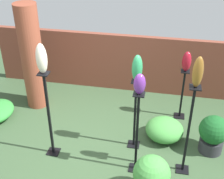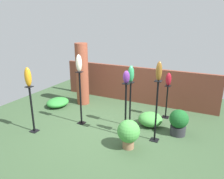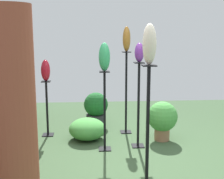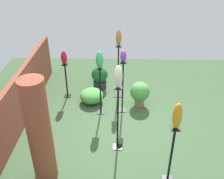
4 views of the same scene
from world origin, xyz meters
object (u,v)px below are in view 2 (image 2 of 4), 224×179
(pedestal_bronze, at_px, (156,114))
(art_vase_ivory, at_px, (79,63))
(pedestal_violet, at_px, (126,112))
(pedestal_amber, at_px, (32,111))
(art_vase_violet, at_px, (126,77))
(potted_plant_walkway_edge, at_px, (129,132))
(art_vase_ruby, at_px, (168,79))
(brick_pillar, at_px, (82,74))
(art_vase_jade, at_px, (131,74))
(pedestal_ruby, at_px, (167,103))
(pedestal_ivory, at_px, (81,100))
(art_vase_bronze, at_px, (159,71))
(pedestal_jade, at_px, (130,106))
(art_vase_amber, at_px, (28,77))
(potted_plant_mid_left, at_px, (179,122))

(pedestal_bronze, xyz_separation_m, art_vase_ivory, (-2.14, -0.01, 1.04))
(pedestal_violet, height_order, pedestal_amber, pedestal_violet)
(pedestal_amber, bearing_deg, art_vase_violet, 20.60)
(pedestal_bronze, relative_size, potted_plant_walkway_edge, 2.22)
(pedestal_amber, relative_size, art_vase_ruby, 3.29)
(brick_pillar, distance_m, art_vase_ruby, 2.92)
(art_vase_violet, height_order, art_vase_jade, art_vase_jade)
(pedestal_ruby, height_order, art_vase_ivory, art_vase_ivory)
(pedestal_ruby, height_order, pedestal_ivory, pedestal_ivory)
(pedestal_bronze, xyz_separation_m, art_vase_violet, (-0.73, -0.12, 0.85))
(pedestal_bronze, xyz_separation_m, potted_plant_walkway_edge, (-0.46, -0.59, -0.31))
(art_vase_bronze, distance_m, art_vase_jade, 0.98)
(pedestal_jade, xyz_separation_m, art_vase_violet, (0.10, -0.56, 0.97))
(pedestal_ivory, xyz_separation_m, art_vase_ruby, (2.08, 1.46, 0.50))
(pedestal_ivory, bearing_deg, art_vase_jade, 18.86)
(pedestal_bronze, height_order, art_vase_jade, art_vase_jade)
(pedestal_ivory, xyz_separation_m, art_vase_jade, (1.31, 0.45, 0.80))
(pedestal_ivory, relative_size, art_vase_amber, 3.11)
(pedestal_amber, height_order, art_vase_ruby, art_vase_ruby)
(art_vase_bronze, bearing_deg, pedestal_ruby, 92.51)
(pedestal_bronze, bearing_deg, art_vase_ivory, -179.79)
(potted_plant_mid_left, relative_size, potted_plant_walkway_edge, 0.99)
(pedestal_ruby, distance_m, art_vase_amber, 3.95)
(art_vase_jade, bearing_deg, pedestal_bronze, -27.72)
(pedestal_bronze, relative_size, art_vase_ivory, 3.31)
(brick_pillar, distance_m, art_vase_amber, 2.36)
(brick_pillar, bearing_deg, art_vase_bronze, -24.31)
(art_vase_violet, bearing_deg, art_vase_amber, -159.40)
(art_vase_jade, bearing_deg, brick_pillar, 157.08)
(art_vase_ruby, bearing_deg, potted_plant_walkway_edge, -100.97)
(pedestal_ruby, height_order, pedestal_bronze, pedestal_bronze)
(pedestal_bronze, distance_m, art_vase_bronze, 1.04)
(art_vase_amber, bearing_deg, art_vase_ivory, 48.20)
(pedestal_bronze, distance_m, art_vase_violet, 1.13)
(pedestal_amber, distance_m, art_vase_ruby, 3.86)
(pedestal_bronze, bearing_deg, pedestal_jade, 152.28)
(brick_pillar, relative_size, art_vase_jade, 4.82)
(pedestal_amber, bearing_deg, brick_pillar, 89.24)
(potted_plant_walkway_edge, bearing_deg, brick_pillar, 142.49)
(pedestal_jade, bearing_deg, pedestal_violet, -79.79)
(art_vase_ruby, relative_size, art_vase_violet, 1.25)
(art_vase_ruby, xyz_separation_m, art_vase_amber, (-2.94, -2.42, 0.29))
(art_vase_amber, xyz_separation_m, potted_plant_mid_left, (3.46, 1.53, -1.14))
(pedestal_amber, height_order, art_vase_violet, art_vase_violet)
(pedestal_bronze, distance_m, pedestal_jade, 0.95)
(pedestal_violet, height_order, pedestal_jade, pedestal_violet)
(pedestal_violet, distance_m, potted_plant_walkway_edge, 0.60)
(pedestal_violet, xyz_separation_m, pedestal_bronze, (0.73, 0.12, 0.06))
(art_vase_violet, bearing_deg, potted_plant_mid_left, 29.42)
(pedestal_violet, distance_m, art_vase_violet, 0.91)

